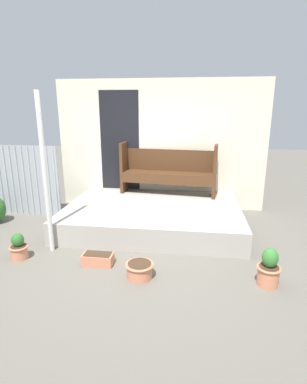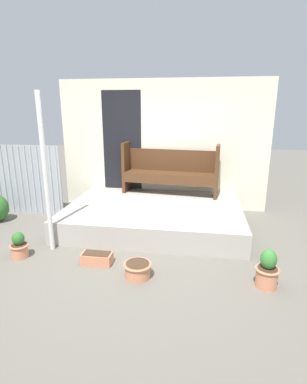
{
  "view_description": "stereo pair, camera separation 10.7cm",
  "coord_description": "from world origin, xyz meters",
  "px_view_note": "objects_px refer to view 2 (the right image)",
  "views": [
    {
      "loc": [
        0.72,
        -3.92,
        2.05
      ],
      "look_at": [
        0.16,
        0.38,
        0.82
      ],
      "focal_mm": 28.0,
      "sensor_mm": 36.0,
      "label": 1
    },
    {
      "loc": [
        0.83,
        -3.9,
        2.05
      ],
      "look_at": [
        0.16,
        0.38,
        0.82
      ],
      "focal_mm": 28.0,
      "sensor_mm": 36.0,
      "label": 2
    }
  ],
  "objects_px": {
    "flower_pot_middle": "(138,269)",
    "planter_box_rect": "(97,258)",
    "support_post": "(45,175)",
    "flower_pot_left": "(19,246)",
    "flower_pot_right": "(267,271)",
    "bench": "(170,169)"
  },
  "relations": [
    {
      "from": "flower_pot_middle",
      "to": "planter_box_rect",
      "type": "bearing_deg",
      "value": 158.76
    },
    {
      "from": "support_post",
      "to": "flower_pot_left",
      "type": "height_order",
      "value": "support_post"
    },
    {
      "from": "support_post",
      "to": "flower_pot_right",
      "type": "height_order",
      "value": "support_post"
    },
    {
      "from": "support_post",
      "to": "flower_pot_left",
      "type": "bearing_deg",
      "value": -137.1
    },
    {
      "from": "flower_pot_middle",
      "to": "bench",
      "type": "bearing_deg",
      "value": 86.97
    },
    {
      "from": "flower_pot_middle",
      "to": "planter_box_rect",
      "type": "xyz_separation_m",
      "value": [
        -0.62,
        0.24,
        -0.03
      ]
    },
    {
      "from": "support_post",
      "to": "flower_pot_right",
      "type": "relative_size",
      "value": 4.77
    },
    {
      "from": "flower_pot_left",
      "to": "bench",
      "type": "bearing_deg",
      "value": 50.59
    },
    {
      "from": "flower_pot_left",
      "to": "flower_pot_middle",
      "type": "bearing_deg",
      "value": -8.04
    },
    {
      "from": "bench",
      "to": "flower_pot_left",
      "type": "distance_m",
      "value": 3.06
    },
    {
      "from": "support_post",
      "to": "flower_pot_middle",
      "type": "height_order",
      "value": "support_post"
    },
    {
      "from": "planter_box_rect",
      "to": "bench",
      "type": "bearing_deg",
      "value": 72.01
    },
    {
      "from": "planter_box_rect",
      "to": "flower_pot_middle",
      "type": "bearing_deg",
      "value": -21.24
    },
    {
      "from": "bench",
      "to": "flower_pot_left",
      "type": "height_order",
      "value": "bench"
    },
    {
      "from": "bench",
      "to": "flower_pot_right",
      "type": "height_order",
      "value": "bench"
    },
    {
      "from": "support_post",
      "to": "flower_pot_middle",
      "type": "distance_m",
      "value": 1.84
    },
    {
      "from": "support_post",
      "to": "bench",
      "type": "distance_m",
      "value": 2.54
    },
    {
      "from": "support_post",
      "to": "planter_box_rect",
      "type": "bearing_deg",
      "value": -21.51
    },
    {
      "from": "flower_pot_left",
      "to": "planter_box_rect",
      "type": "xyz_separation_m",
      "value": [
        1.14,
        -0.01,
        -0.09
      ]
    },
    {
      "from": "support_post",
      "to": "flower_pot_left",
      "type": "relative_size",
      "value": 5.99
    },
    {
      "from": "flower_pot_left",
      "to": "planter_box_rect",
      "type": "height_order",
      "value": "flower_pot_left"
    },
    {
      "from": "flower_pot_middle",
      "to": "flower_pot_right",
      "type": "height_order",
      "value": "flower_pot_right"
    }
  ]
}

